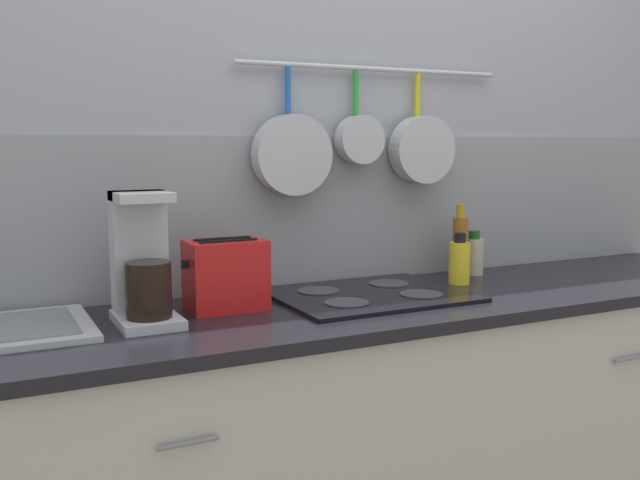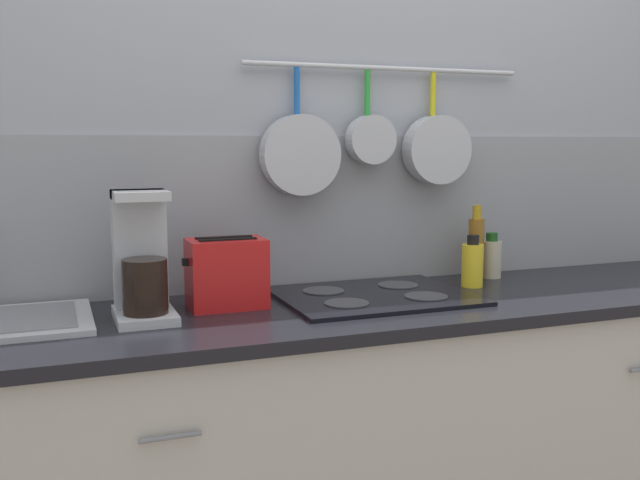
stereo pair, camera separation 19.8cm
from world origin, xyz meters
TOP-DOWN VIEW (x-y plane):
  - wall_back at (0.00, 0.34)m, footprint 7.20×0.15m
  - cabinet_base at (0.00, -0.00)m, footprint 2.78×0.58m
  - countertop at (0.00, 0.00)m, footprint 2.82×0.60m
  - coffee_maker at (-0.71, 0.06)m, footprint 0.15×0.22m
  - toaster at (-0.47, 0.09)m, footprint 0.23×0.14m
  - cooktop at (-0.03, 0.06)m, footprint 0.56×0.45m
  - bottle_cooking_wine at (0.34, 0.10)m, footprint 0.07×0.07m
  - bottle_vinegar at (0.41, 0.20)m, footprint 0.05×0.05m
  - bottle_sesame_oil at (0.48, 0.21)m, footprint 0.07×0.07m

SIDE VIEW (x-z plane):
  - cabinet_base at x=0.00m, z-range 0.00..0.90m
  - countertop at x=0.00m, z-range 0.90..0.93m
  - cooktop at x=-0.03m, z-range 0.93..0.94m
  - bottle_sesame_oil at x=0.48m, z-range 0.92..1.08m
  - bottle_cooking_wine at x=0.34m, z-range 0.92..1.09m
  - toaster at x=-0.47m, z-range 0.93..1.13m
  - bottle_vinegar at x=0.41m, z-range 0.92..1.17m
  - coffee_maker at x=-0.71m, z-range 0.90..1.24m
  - wall_back at x=0.00m, z-range -0.02..2.58m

